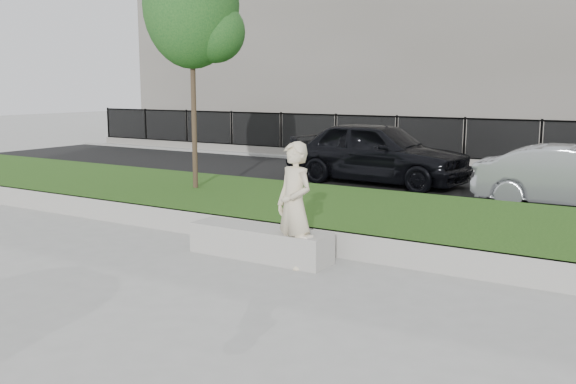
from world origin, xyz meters
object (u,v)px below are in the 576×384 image
Objects in this scene: man at (294,205)px; car_silver at (575,178)px; stone_bench at (260,243)px; book at (304,236)px; young_tree at (195,10)px; car_dark at (377,152)px.

man is 7.11m from car_silver.
man is at bearing -12.09° from stone_bench.
book is 0.05× the size of car_silver.
young_tree reaches higher than book.
book is 0.04× the size of young_tree.
car_dark is 4.97m from car_silver.
man is at bearing -35.00° from young_tree.
book is (0.87, -0.17, 0.24)m from stone_bench.
man is (0.70, -0.15, 0.66)m from stone_bench.
young_tree is 1.06× the size of car_dark.
man reaches higher than car_dark.
car_silver reaches higher than book.
book is 6.36m from young_tree.
stone_bench is at bearing -38.60° from young_tree.
stone_bench is 7.29m from car_silver.
man reaches higher than book.
young_tree is at bearing 152.17° from book.
car_dark is at bearing 66.61° from young_tree.
car_dark reaches higher than car_silver.
young_tree is at bearing 165.94° from man.
car_dark reaches higher than book.
stone_bench is 5.87m from young_tree.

